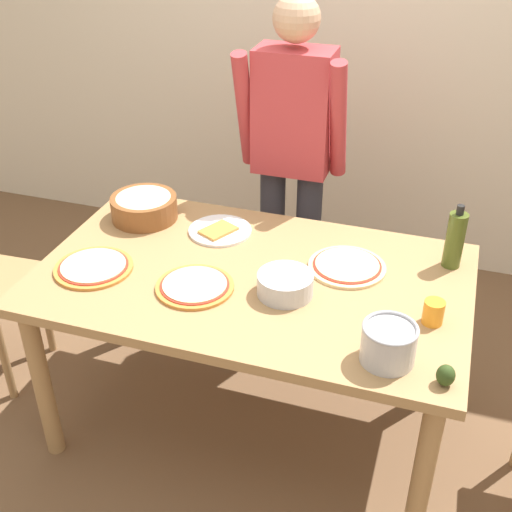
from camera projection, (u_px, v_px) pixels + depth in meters
name	position (u px, v px, depth m)	size (l,w,h in m)	color
ground	(252.00, 420.00, 2.86)	(8.00, 8.00, 0.00)	brown
wall_back	(348.00, 29.00, 3.46)	(5.60, 0.10, 2.60)	beige
dining_table	(252.00, 294.00, 2.51)	(1.60, 0.96, 0.76)	#A37A4C
person_cook	(292.00, 151.00, 2.99)	(0.49, 0.25, 1.62)	#2D2D38
pizza_raw_on_board	(347.00, 266.00, 2.49)	(0.29, 0.29, 0.02)	beige
pizza_cooked_on_tray	(195.00, 286.00, 2.37)	(0.28, 0.28, 0.02)	#C67A33
pizza_second_cooked	(94.00, 267.00, 2.48)	(0.30, 0.30, 0.02)	#C67A33
plate_with_slice	(220.00, 230.00, 2.72)	(0.26, 0.26, 0.02)	white
popcorn_bowl	(144.00, 205.00, 2.79)	(0.28, 0.28, 0.11)	brown
mixing_bowl_steel	(285.00, 284.00, 2.33)	(0.20, 0.20, 0.08)	#B7B7BC
olive_oil_bottle	(455.00, 240.00, 2.45)	(0.07, 0.07, 0.26)	#47561E
steel_pot	(389.00, 343.00, 2.01)	(0.17, 0.17, 0.13)	#B7B7BC
cup_orange	(433.00, 312.00, 2.19)	(0.07, 0.07, 0.09)	orange
avocado	(446.00, 375.00, 1.94)	(0.06, 0.06, 0.07)	#2D4219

